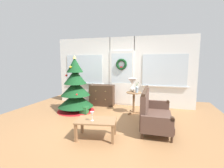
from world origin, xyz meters
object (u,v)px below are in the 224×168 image
christmas_tree (76,91)px  wine_glass (92,114)px  dresser_cabinet (102,95)px  settee_sofa (153,113)px  flower_vase (137,89)px  table_lamp (132,83)px  coffee_table (96,122)px  side_table (134,98)px  gift_box (84,110)px

christmas_tree → wine_glass: (1.33, -1.76, -0.13)m
dresser_cabinet → settee_sofa: 2.54m
dresser_cabinet → christmas_tree: bearing=-123.4°
dresser_cabinet → flower_vase: size_ratio=2.64×
table_lamp → wine_glass: 2.19m
table_lamp → coffee_table: (-0.45, -2.02, -0.62)m
christmas_tree → coffee_table: 2.21m
christmas_tree → settee_sofa: bearing=-16.2°
dresser_cabinet → side_table: bearing=-25.8°
gift_box → side_table: bearing=19.0°
dresser_cabinet → flower_vase: bearing=-26.2°
table_lamp → flower_vase: (0.16, -0.10, -0.17)m
side_table → flower_vase: size_ratio=1.94×
christmas_tree → table_lamp: christmas_tree is taller
settee_sofa → table_lamp: size_ratio=3.59×
christmas_tree → wine_glass: christmas_tree is taller
christmas_tree → side_table: (1.90, 0.30, -0.20)m
christmas_tree → flower_vase: christmas_tree is taller
settee_sofa → gift_box: bearing=166.3°
table_lamp → gift_box: (-1.44, -0.56, -0.85)m
side_table → table_lamp: 0.49m
dresser_cabinet → wine_glass: dresser_cabinet is taller
flower_vase → gift_box: flower_vase is taller
coffee_table → table_lamp: bearing=77.3°
dresser_cabinet → coffee_table: dresser_cabinet is taller
table_lamp → settee_sofa: bearing=-57.5°
christmas_tree → dresser_cabinet: 1.14m
settee_sofa → side_table: size_ratio=2.33×
christmas_tree → coffee_table: christmas_tree is taller
table_lamp → wine_glass: table_lamp is taller
gift_box → wine_glass: bearing=-59.0°
dresser_cabinet → flower_vase: 1.61m
side_table → coffee_table: side_table is taller
settee_sofa → gift_box: 2.20m
table_lamp → gift_box: bearing=-158.8°
wine_glass → gift_box: wine_glass is taller
coffee_table → wine_glass: wine_glass is taller
dresser_cabinet → coffee_table: (0.78, -2.60, -0.04)m
christmas_tree → wine_glass: size_ratio=9.53×
gift_box → dresser_cabinet: bearing=80.0°
settee_sofa → wine_glass: (-1.20, -1.02, 0.17)m
settee_sofa → wine_glass: bearing=-139.5°
gift_box → settee_sofa: bearing=-13.7°
coffee_table → gift_box: coffee_table is taller
table_lamp → coffee_table: size_ratio=0.48×
side_table → table_lamp: table_lamp is taller
dresser_cabinet → coffee_table: 2.72m
flower_vase → side_table: bearing=149.0°
table_lamp → coffee_table: table_lamp is taller
christmas_tree → table_lamp: bearing=10.3°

